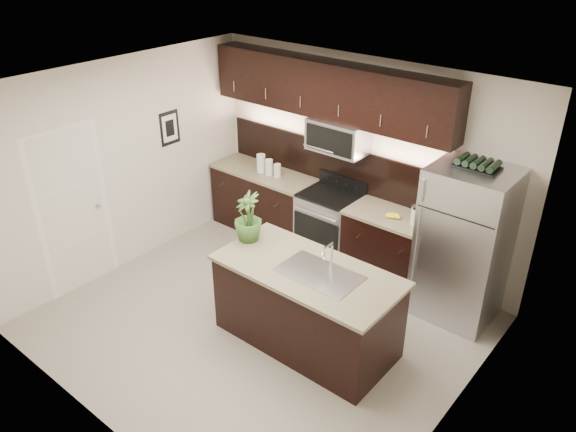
# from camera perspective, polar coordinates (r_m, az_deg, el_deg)

# --- Properties ---
(ground) EXTENTS (4.50, 4.50, 0.00)m
(ground) POSITION_cam_1_polar(r_m,az_deg,el_deg) (6.58, -2.86, -10.74)
(ground) COLOR gray
(ground) RESTS_ON ground
(room_walls) EXTENTS (4.52, 4.02, 2.71)m
(room_walls) POSITION_cam_1_polar(r_m,az_deg,el_deg) (5.72, -4.34, 2.91)
(room_walls) COLOR beige
(room_walls) RESTS_ON ground
(counter_run) EXTENTS (3.51, 0.65, 0.94)m
(counter_run) POSITION_cam_1_polar(r_m,az_deg,el_deg) (7.66, 2.99, -0.48)
(counter_run) COLOR black
(counter_run) RESTS_ON ground
(upper_fixtures) EXTENTS (3.49, 0.40, 1.66)m
(upper_fixtures) POSITION_cam_1_polar(r_m,az_deg,el_deg) (7.12, 4.23, 11.80)
(upper_fixtures) COLOR black
(upper_fixtures) RESTS_ON counter_run
(island) EXTENTS (1.96, 0.96, 0.94)m
(island) POSITION_cam_1_polar(r_m,az_deg,el_deg) (6.04, 1.92, -9.09)
(island) COLOR black
(island) RESTS_ON ground
(sink_faucet) EXTENTS (0.84, 0.50, 0.28)m
(sink_faucet) POSITION_cam_1_polar(r_m,az_deg,el_deg) (5.70, 3.25, -5.72)
(sink_faucet) COLOR silver
(sink_faucet) RESTS_ON island
(refrigerator) EXTENTS (0.88, 0.79, 1.82)m
(refrigerator) POSITION_cam_1_polar(r_m,az_deg,el_deg) (6.54, 17.44, -2.74)
(refrigerator) COLOR #B2B2B7
(refrigerator) RESTS_ON ground
(wine_rack) EXTENTS (0.45, 0.28, 0.11)m
(wine_rack) POSITION_cam_1_polar(r_m,az_deg,el_deg) (6.13, 18.71, 5.01)
(wine_rack) COLOR black
(wine_rack) RESTS_ON refrigerator
(plant) EXTENTS (0.41, 0.41, 0.56)m
(plant) POSITION_cam_1_polar(r_m,az_deg,el_deg) (6.16, -4.09, -0.09)
(plant) COLOR #345923
(plant) RESTS_ON island
(canisters) EXTENTS (0.40, 0.13, 0.26)m
(canisters) POSITION_cam_1_polar(r_m,az_deg,el_deg) (7.86, -2.14, 5.08)
(canisters) COLOR silver
(canisters) RESTS_ON counter_run
(french_press) EXTENTS (0.11, 0.11, 0.31)m
(french_press) POSITION_cam_1_polar(r_m,az_deg,el_deg) (6.69, 12.80, 0.04)
(french_press) COLOR silver
(french_press) RESTS_ON counter_run
(bananas) EXTENTS (0.22, 0.20, 0.06)m
(bananas) POSITION_cam_1_polar(r_m,az_deg,el_deg) (6.84, 10.21, 0.12)
(bananas) COLOR yellow
(bananas) RESTS_ON counter_run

